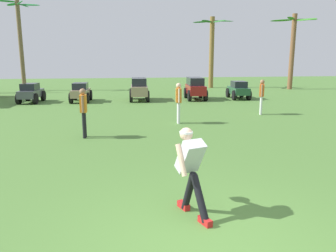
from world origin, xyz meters
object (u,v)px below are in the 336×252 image
palm_tree_far_right (293,47)px  teammate_midfield (179,99)px  teammate_near_sideline (262,94)px  parked_car_slot_a (31,93)px  frisbee_thrower (191,167)px  teammate_deep (84,108)px  parked_car_slot_d (195,88)px  frisbee_in_flight (186,158)px  palm_tree_right_of_centre (212,48)px  parked_car_slot_e (238,90)px  palm_tree_left_of_centre (20,38)px  parked_car_slot_b (81,92)px  parked_car_slot_c (139,88)px

palm_tree_far_right → teammate_midfield: bearing=-132.3°
teammate_near_sideline → parked_car_slot_a: bearing=152.0°
frisbee_thrower → teammate_deep: 6.02m
frisbee_thrower → parked_car_slot_a: bearing=111.9°
teammate_deep → parked_car_slot_d: teammate_deep is taller
frisbee_in_flight → parked_car_slot_d: parked_car_slot_d is taller
parked_car_slot_d → frisbee_thrower: bearing=-103.8°
palm_tree_right_of_centre → parked_car_slot_e: bearing=-94.0°
teammate_deep → palm_tree_far_right: 21.39m
frisbee_in_flight → teammate_near_sideline: teammate_near_sideline is taller
frisbee_in_flight → palm_tree_right_of_centre: palm_tree_right_of_centre is taller
palm_tree_right_of_centre → teammate_near_sideline: bearing=-97.0°
palm_tree_left_of_centre → parked_car_slot_b: bearing=-56.8°
frisbee_thrower → parked_car_slot_c: bearing=89.2°
teammate_near_sideline → parked_car_slot_e: size_ratio=0.69×
palm_tree_right_of_centre → frisbee_in_flight: bearing=-107.2°
teammate_near_sideline → parked_car_slot_c: size_ratio=0.64×
teammate_near_sideline → palm_tree_right_of_centre: size_ratio=0.26×
frisbee_in_flight → parked_car_slot_e: 15.66m
parked_car_slot_c → palm_tree_left_of_centre: (-8.55, 7.76, 3.34)m
frisbee_in_flight → palm_tree_right_of_centre: (6.94, 22.37, 2.56)m
teammate_deep → parked_car_slot_e: teammate_deep is taller
parked_car_slot_d → palm_tree_left_of_centre: size_ratio=0.36×
parked_car_slot_a → teammate_deep: bearing=-67.6°
parked_car_slot_d → parked_car_slot_e: parked_car_slot_d is taller
parked_car_slot_b → palm_tree_left_of_centre: (-5.14, 7.86, 3.49)m
frisbee_thrower → parked_car_slot_e: bearing=66.6°
teammate_deep → parked_car_slot_b: (-1.03, 9.21, -0.38)m
frisbee_thrower → teammate_near_sideline: (5.26, 8.92, 0.15)m
teammate_near_sideline → palm_tree_left_of_centre: bearing=134.7°
teammate_deep → teammate_near_sideline: bearing=24.0°
frisbee_in_flight → parked_car_slot_a: (-6.02, 14.40, -0.22)m
teammate_near_sideline → palm_tree_left_of_centre: (-13.60, 13.76, 3.12)m
palm_tree_far_right → palm_tree_right_of_centre: bearing=158.4°
teammate_midfield → palm_tree_right_of_centre: palm_tree_right_of_centre is taller
frisbee_thrower → palm_tree_right_of_centre: bearing=73.0°
frisbee_in_flight → parked_car_slot_a: 15.61m
palm_tree_left_of_centre → palm_tree_far_right: size_ratio=1.16×
frisbee_in_flight → teammate_deep: size_ratio=0.22×
parked_car_slot_c → parked_car_slot_b: bearing=-178.4°
frisbee_in_flight → palm_tree_right_of_centre: 23.56m
parked_car_slot_d → parked_car_slot_e: size_ratio=1.09×
parked_car_slot_d → palm_tree_right_of_centre: (3.32, 8.01, 2.62)m
parked_car_slot_b → frisbee_in_flight: bearing=-77.3°
frisbee_in_flight → parked_car_slot_e: (6.38, 14.30, -0.22)m
frisbee_in_flight → palm_tree_far_right: (13.01, 19.97, 2.62)m
parked_car_slot_c → palm_tree_far_right: bearing=23.3°
teammate_deep → palm_tree_far_right: size_ratio=0.26×
frisbee_thrower → parked_car_slot_c: (0.21, 14.93, -0.07)m
teammate_midfield → parked_car_slot_e: size_ratio=0.69×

